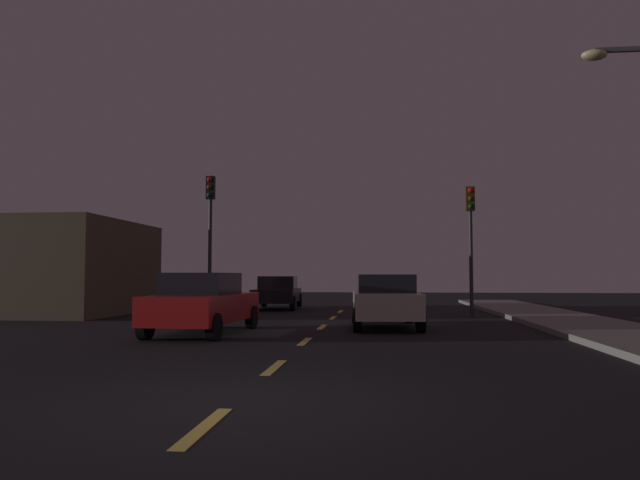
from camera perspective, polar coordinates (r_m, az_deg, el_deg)
ground_plane at (r=14.10m, az=-1.15°, el=-9.50°), size 80.00×80.00×0.00m
lane_stripe_nearest at (r=6.16m, az=-11.14°, el=-17.27°), size 0.16×1.60×0.01m
lane_stripe_second at (r=9.79m, az=-4.43°, el=-12.14°), size 0.16×1.60×0.01m
lane_stripe_third at (r=13.51m, az=-1.47°, el=-9.75°), size 0.16×1.60×0.01m
lane_stripe_fourth at (r=17.27m, az=0.19°, el=-8.39°), size 0.16×1.60×0.01m
lane_stripe_fifth at (r=21.04m, az=1.25°, el=-7.51°), size 0.16×1.60×0.01m
lane_stripe_sixth at (r=24.82m, az=1.98°, el=-6.89°), size 0.16×1.60×0.01m
traffic_signal_left at (r=23.36m, az=-10.55°, el=2.11°), size 0.32×0.38×5.37m
traffic_signal_right at (r=22.60m, az=14.32°, el=1.42°), size 0.32×0.38×4.80m
car_stopped_ahead at (r=17.18m, az=6.29°, el=-5.81°), size 2.10×4.20×1.52m
car_adjacent_lane at (r=15.48m, az=-11.21°, el=-5.97°), size 2.05×4.40×1.56m
car_oncoming_far at (r=27.00m, az=-4.11°, el=-5.03°), size 2.15×4.57×1.47m
storefront_left at (r=24.96m, az=-22.57°, el=-2.48°), size 4.37×6.76×3.60m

